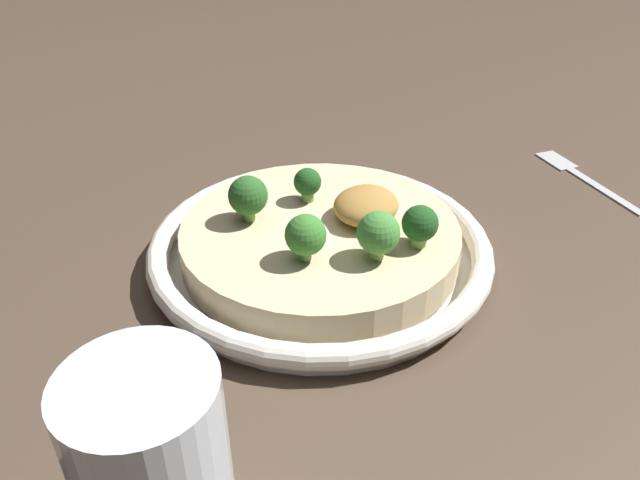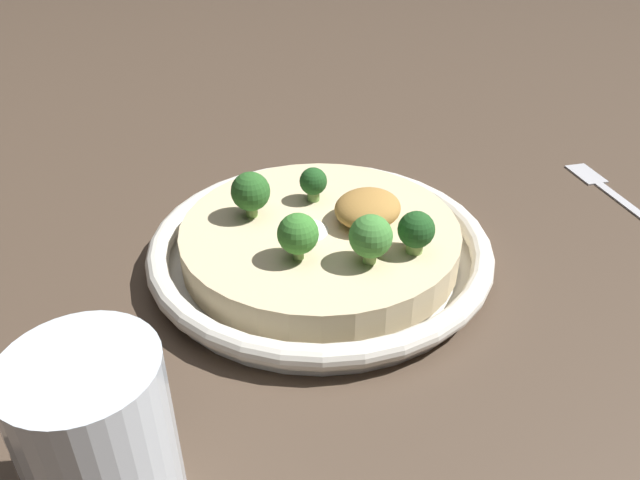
% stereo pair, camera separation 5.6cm
% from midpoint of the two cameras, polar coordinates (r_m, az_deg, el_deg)
% --- Properties ---
extents(ground_plane, '(6.00, 6.00, 0.00)m').
position_cam_midpoint_polar(ground_plane, '(0.58, 2.79, -2.13)').
color(ground_plane, '#47382B').
extents(risotto_bowl, '(0.31, 0.31, 0.04)m').
position_cam_midpoint_polar(risotto_bowl, '(0.57, 2.85, -0.57)').
color(risotto_bowl, silver).
rests_on(risotto_bowl, ground_plane).
extents(cheese_sprinkle, '(0.04, 0.04, 0.01)m').
position_cam_midpoint_polar(cheese_sprinkle, '(0.54, 1.64, 1.40)').
color(cheese_sprinkle, white).
rests_on(cheese_sprinkle, risotto_bowl).
extents(crispy_onion_garnish, '(0.06, 0.06, 0.03)m').
position_cam_midpoint_polar(crispy_onion_garnish, '(0.56, 7.28, 2.81)').
color(crispy_onion_garnish, '#A37538').
rests_on(crispy_onion_garnish, risotto_bowl).
extents(broccoli_back, '(0.04, 0.04, 0.04)m').
position_cam_midpoint_polar(broccoli_back, '(0.50, 7.90, 0.16)').
color(broccoli_back, '#84A856').
rests_on(broccoli_back, risotto_bowl).
extents(broccoli_back_left, '(0.03, 0.03, 0.04)m').
position_cam_midpoint_polar(broccoli_back_left, '(0.52, 11.88, 0.72)').
color(broccoli_back_left, '#84A856').
rests_on(broccoli_back_left, risotto_bowl).
extents(broccoli_right, '(0.03, 0.03, 0.04)m').
position_cam_midpoint_polar(broccoli_right, '(0.50, 1.20, 0.42)').
color(broccoli_right, '#759E4C').
rests_on(broccoli_right, risotto_bowl).
extents(broccoli_front_left, '(0.03, 0.03, 0.03)m').
position_cam_midpoint_polar(broccoli_front_left, '(0.59, 2.15, 5.20)').
color(broccoli_front_left, '#668E47').
rests_on(broccoli_front_left, risotto_bowl).
extents(broccoli_front_right, '(0.04, 0.04, 0.04)m').
position_cam_midpoint_polar(broccoli_front_right, '(0.56, -3.50, 4.31)').
color(broccoli_front_right, '#759E4C').
rests_on(broccoli_front_right, risotto_bowl).
extents(drinking_glass, '(0.08, 0.08, 0.12)m').
position_cam_midpoint_polar(drinking_glass, '(0.36, -15.14, -17.70)').
color(drinking_glass, silver).
rests_on(drinking_glass, ground_plane).
extents(fork_utensil, '(0.12, 0.13, 0.00)m').
position_cam_midpoint_polar(fork_utensil, '(0.78, 26.66, 4.16)').
color(fork_utensil, '#B7B7BC').
rests_on(fork_utensil, ground_plane).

